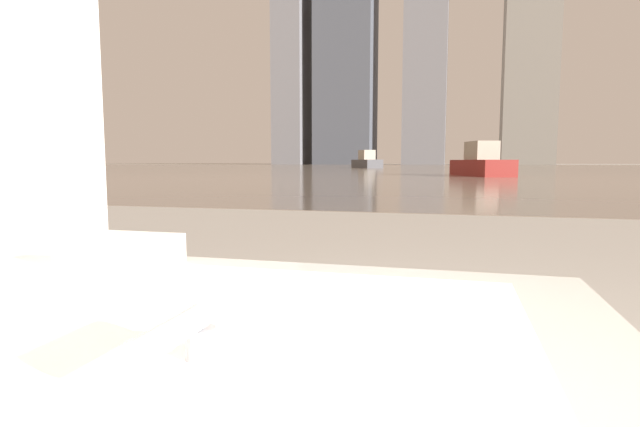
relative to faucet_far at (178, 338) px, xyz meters
The scene contains 10 objects.
faucet_far is the anchor object (origin of this frame).
towel_stack 0.78m from the faucet_far, 131.31° to the left, with size 0.27×0.20×0.08m.
harbor_water 61.80m from the faucet_far, 90.26° to the left, with size 180.00×110.00×0.01m.
harbor_boat_1 65.84m from the faucet_far, 86.86° to the left, with size 2.58×3.70×1.32m.
harbor_boat_2 56.05m from the faucet_far, 99.31° to the left, with size 4.27×5.55×2.01m.
harbor_boat_3 26.61m from the faucet_far, 86.24° to the left, with size 3.17×5.01×1.78m.
skyline_tower_0 127.60m from the faucet_far, 107.73° to the left, with size 7.12×13.81×63.95m.
skyline_tower_1 123.73m from the faucet_far, 101.86° to the left, with size 13.44×12.06×58.39m.
skyline_tower_2 122.29m from the faucet_far, 93.04° to the left, with size 9.49×9.36×65.53m.
skyline_tower_3 122.55m from the faucet_far, 82.32° to the left, with size 10.97×7.34×60.74m.
Camera 1 is at (0.62, -0.36, 0.77)m, focal length 28.00 mm.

